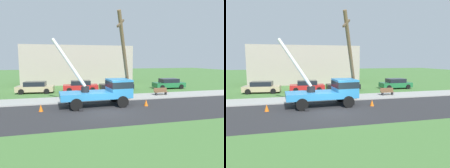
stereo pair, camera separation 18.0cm
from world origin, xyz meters
The scene contains 13 objects.
ground_plane centered at (0.00, 12.00, 0.00)m, with size 120.00×120.00×0.00m, color #477538.
road_asphalt centered at (0.00, 0.00, 0.00)m, with size 80.00×7.49×0.01m, color #2B2B2D.
sidewalk_strip centered at (0.00, 5.34, 0.05)m, with size 80.00×3.19×0.10m, color #9E9E99.
utility_truck centered at (0.41, 2.20, 1.41)m, with size 6.87×3.21×5.98m.
leaning_utility_pole centered at (2.37, 2.55, 4.20)m, with size 2.64×3.82×8.25m.
traffic_cone_ahead centered at (3.93, 1.11, 0.28)m, with size 0.36×0.36×0.56m, color orange.
traffic_cone_behind centered at (-5.01, 1.34, 0.28)m, with size 0.36×0.36×0.56m, color orange.
parked_sedan_tan centered at (-6.44, 10.99, 0.71)m, with size 4.55×2.28×1.42m.
parked_sedan_red centered at (-0.90, 10.86, 0.71)m, with size 4.48×2.15×1.42m.
parked_sedan_black centered at (3.82, 10.54, 0.71)m, with size 4.45×2.10×1.42m.
parked_sedan_green centered at (11.55, 10.46, 0.71)m, with size 4.42×2.05×1.42m.
park_bench centered at (7.63, 5.40, 0.46)m, with size 1.60×0.45×0.90m.
lowrise_building_backdrop centered at (-0.35, 20.47, 3.20)m, with size 18.00×6.00×6.40m, color #A5998C.
Camera 1 is at (-3.45, -15.37, 4.14)m, focal length 32.58 mm.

